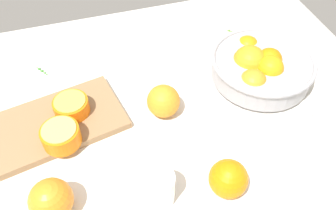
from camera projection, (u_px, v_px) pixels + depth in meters
ground_plane at (176, 115)px, 90.46cm from camera, size 112.43×92.91×3.00cm
fruit_bowl at (260, 67)px, 93.71cm from camera, size 27.14×27.14×10.13cm
juice_pitcher at (333, 136)px, 76.95cm from camera, size 11.66×14.12×16.09cm
juice_glass at (159, 189)px, 70.89cm from camera, size 6.47×6.47×8.18cm
cutting_board at (53, 124)px, 85.30cm from camera, size 36.03×24.40×1.90cm
orange_half_0 at (59, 136)px, 79.45cm from camera, size 7.75×7.75×3.77cm
orange_half_1 at (61, 136)px, 79.13cm from camera, size 8.64×8.64×4.53cm
orange_half_2 at (71, 106)px, 85.26cm from camera, size 8.44×8.44×4.00cm
loose_orange_1 at (51, 200)px, 68.60cm from camera, size 8.62×8.62×8.62cm
loose_orange_2 at (163, 101)px, 86.13cm from camera, size 8.11×8.11×8.11cm
loose_orange_4 at (228, 179)px, 71.99cm from camera, size 8.09×8.09×8.09cm
herb_sprig_0 at (41, 70)px, 99.01cm from camera, size 3.06×4.44×0.99cm
herb_sprig_1 at (233, 32)px, 110.64cm from camera, size 3.05×4.66×0.93cm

